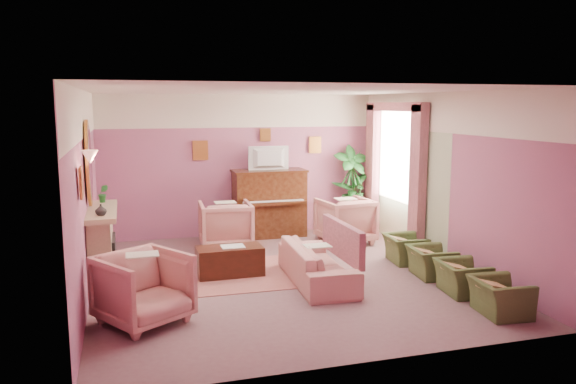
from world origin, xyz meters
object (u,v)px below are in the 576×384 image
object	(u,v)px
floral_armchair_right	(345,218)
television	(270,156)
olive_chair_c	(431,257)
olive_chair_d	(405,244)
olive_chair_b	(462,272)
piano	(269,204)
floral_armchair_front	(144,285)
sofa	(317,256)
side_table	(352,215)
olive_chair_a	(500,291)
coffee_table	(230,261)
floral_armchair_left	(225,222)

from	to	relation	value
floral_armchair_right	television	bearing A→B (deg)	144.38
olive_chair_c	olive_chair_d	size ratio (longest dim) A/B	1.00
floral_armchair_right	olive_chair_b	xyz separation A→B (m)	(0.45, -3.17, -0.17)
piano	floral_armchair_front	size ratio (longest dim) A/B	1.47
sofa	floral_armchair_front	distance (m)	2.67
olive_chair_b	sofa	bearing A→B (deg)	149.04
olive_chair_c	side_table	bearing A→B (deg)	88.99
olive_chair_a	television	bearing A→B (deg)	109.16
olive_chair_b	piano	bearing A→B (deg)	112.42
coffee_table	olive_chair_c	xyz separation A→B (m)	(2.94, -0.92, 0.08)
floral_armchair_right	side_table	size ratio (longest dim) A/B	1.36
sofa	olive_chair_c	distance (m)	1.78
floral_armchair_front	olive_chair_c	distance (m)	4.32
sofa	floral_armchair_right	xyz separation A→B (m)	(1.31, 2.11, 0.09)
coffee_table	floral_armchair_front	size ratio (longest dim) A/B	1.05
olive_chair_b	olive_chair_d	world-z (taller)	same
floral_armchair_left	sofa	bearing A→B (deg)	-68.32
television	olive_chair_b	size ratio (longest dim) A/B	1.15
piano	olive_chair_d	xyz separation A→B (m)	(1.70, -2.47, -0.35)
coffee_table	floral_armchair_front	world-z (taller)	floral_armchair_front
floral_armchair_front	side_table	world-z (taller)	floral_armchair_front
floral_armchair_front	olive_chair_c	bearing A→B (deg)	9.02
sofa	olive_chair_b	bearing A→B (deg)	-30.96
sofa	olive_chair_c	world-z (taller)	sofa
coffee_table	olive_chair_a	distance (m)	3.89
olive_chair_a	side_table	bearing A→B (deg)	89.33
olive_chair_a	floral_armchair_right	bearing A→B (deg)	96.46
television	floral_armchair_front	distance (m)	4.82
sofa	floral_armchair_left	xyz separation A→B (m)	(-0.94, 2.36, 0.09)
floral_armchair_front	olive_chair_d	size ratio (longest dim) A/B	1.36
sofa	television	bearing A→B (deg)	88.81
piano	television	distance (m)	0.95
coffee_table	floral_armchair_front	bearing A→B (deg)	-129.86
floral_armchair_right	olive_chair_c	size ratio (longest dim) A/B	1.36
olive_chair_b	olive_chair_c	xyz separation A→B (m)	(0.00, 0.82, 0.00)
sofa	side_table	distance (m)	3.49
television	floral_armchair_right	size ratio (longest dim) A/B	0.84
olive_chair_b	olive_chair_d	bearing A→B (deg)	90.00
piano	side_table	xyz separation A→B (m)	(1.75, -0.08, -0.30)
piano	olive_chair_b	xyz separation A→B (m)	(1.70, -4.11, -0.35)
coffee_table	sofa	xyz separation A→B (m)	(1.18, -0.68, 0.16)
floral_armchair_right	olive_chair_c	world-z (taller)	floral_armchair_right
television	floral_armchair_right	xyz separation A→B (m)	(1.24, -0.89, -1.12)
floral_armchair_left	side_table	world-z (taller)	floral_armchair_left
olive_chair_a	side_table	size ratio (longest dim) A/B	1.00
television	floral_armchair_left	xyz separation A→B (m)	(-1.00, -0.64, -1.12)
television	floral_armchair_front	bearing A→B (deg)	-123.27
floral_armchair_left	olive_chair_c	bearing A→B (deg)	-43.92
olive_chair_c	floral_armchair_left	bearing A→B (deg)	136.08
olive_chair_d	side_table	size ratio (longest dim) A/B	1.00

